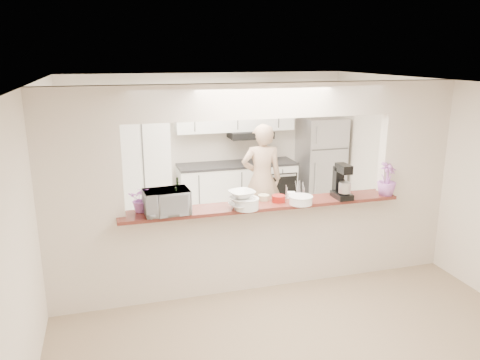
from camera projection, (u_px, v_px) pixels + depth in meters
name	position (u px, v px, depth m)	size (l,w,h in m)	color
floor	(261.00, 284.00, 5.90)	(6.00, 6.00, 0.00)	tan
tile_overlay	(229.00, 239.00, 7.33)	(5.00, 2.90, 0.01)	silver
partition	(262.00, 171.00, 5.51)	(5.00, 0.15, 2.50)	beige
bar_counter	(261.00, 242.00, 5.74)	(3.40, 0.38, 1.09)	beige
kitchen_cabinets	(201.00, 163.00, 8.12)	(3.15, 0.62, 2.25)	white
refrigerator	(321.00, 163.00, 8.68)	(0.75, 0.70, 1.70)	#B2B1B6
flower_left	(141.00, 199.00, 5.24)	(0.27, 0.23, 0.30)	pink
wine_bottle_a	(176.00, 204.00, 5.16)	(0.06, 0.06, 0.31)	black
wine_bottle_b	(178.00, 196.00, 5.37)	(0.07, 0.07, 0.37)	black
toaster_oven	(167.00, 202.00, 5.18)	(0.50, 0.34, 0.27)	#B8B7BD
serving_bowls	(242.00, 200.00, 5.35)	(0.29, 0.29, 0.21)	white
plate_stack_a	(247.00, 204.00, 5.35)	(0.29, 0.29, 0.13)	white
plate_stack_b	(301.00, 200.00, 5.54)	(0.28, 0.28, 0.10)	white
red_bowl	(278.00, 199.00, 5.63)	(0.17, 0.17, 0.08)	maroon
tan_bowl	(264.00, 197.00, 5.69)	(0.14, 0.14, 0.06)	tan
utensil_caddy	(295.00, 191.00, 5.75)	(0.26, 0.20, 0.22)	silver
stand_mixer	(342.00, 183.00, 5.74)	(0.19, 0.30, 0.43)	black
flower_right	(387.00, 179.00, 5.85)	(0.23, 0.23, 0.42)	#C06CC8
person	(262.00, 180.00, 7.40)	(0.65, 0.42, 1.77)	tan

